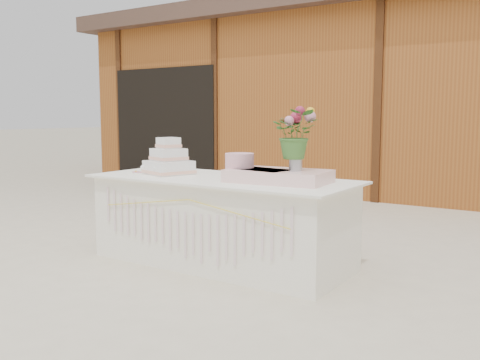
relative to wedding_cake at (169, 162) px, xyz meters
name	(u,v)px	position (x,y,z in m)	size (l,w,h in m)	color
ground	(222,263)	(0.59, 0.02, -0.89)	(80.00, 80.00, 0.00)	beige
barn	(416,95)	(0.57, 6.02, 0.79)	(12.60, 4.60, 3.30)	brown
cake_table	(221,221)	(0.59, 0.02, -0.50)	(2.40, 1.00, 0.77)	white
wedding_cake	(169,162)	(0.00, 0.00, 0.00)	(0.48, 0.48, 0.34)	white
pink_cake_stand	(240,165)	(0.79, 0.01, 0.01)	(0.31, 0.31, 0.23)	white
satin_runner	(278,176)	(1.16, 0.04, -0.06)	(0.82, 0.47, 0.10)	beige
flower_vase	(296,162)	(1.32, 0.03, 0.06)	(0.11, 0.11, 0.15)	#B7B6BC
bouquet	(296,128)	(1.32, 0.03, 0.33)	(0.36, 0.31, 0.40)	#3B6B2A
loose_flowers	(147,170)	(-0.36, 0.08, -0.11)	(0.14, 0.35, 0.02)	#CC7D8F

